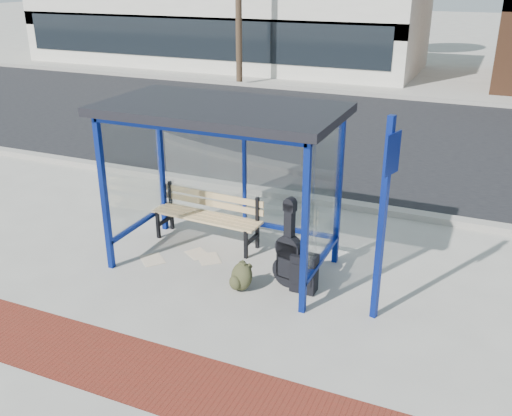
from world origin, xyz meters
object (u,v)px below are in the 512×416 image
at_px(bench, 208,214).
at_px(suitcase, 304,273).
at_px(guitar_bag, 289,256).
at_px(backpack, 241,277).

bearing_deg(bench, suitcase, -21.36).
xyz_separation_m(guitar_bag, backpack, (-0.56, -0.37, -0.26)).
bearing_deg(suitcase, bench, 156.54).
height_order(bench, backpack, bench).
relative_size(bench, backpack, 4.55).
height_order(bench, suitcase, bench).
xyz_separation_m(bench, suitcase, (1.93, -0.87, -0.21)).
bearing_deg(suitcase, backpack, -158.36).
distance_m(bench, guitar_bag, 1.87).
xyz_separation_m(bench, guitar_bag, (1.68, -0.81, -0.03)).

